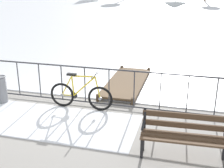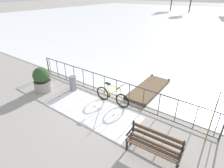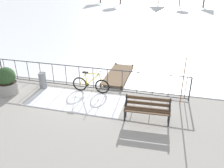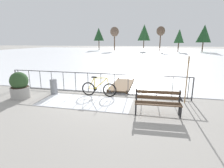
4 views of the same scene
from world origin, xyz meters
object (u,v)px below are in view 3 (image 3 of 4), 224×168
object	(u,v)px
park_bench	(147,107)
oar_upright	(183,78)
planter_with_shrub	(7,81)
bicycle_near_railing	(91,84)
trash_bin	(43,80)

from	to	relation	value
park_bench	oar_upright	size ratio (longest dim) A/B	0.82
park_bench	planter_with_shrub	world-z (taller)	planter_with_shrub
bicycle_near_railing	park_bench	distance (m)	3.10
bicycle_near_railing	trash_bin	xyz separation A→B (m)	(-2.28, -0.15, 0.00)
bicycle_near_railing	park_bench	world-z (taller)	bicycle_near_railing
bicycle_near_railing	trash_bin	distance (m)	2.29
park_bench	planter_with_shrub	size ratio (longest dim) A/B	1.33
planter_with_shrub	oar_upright	distance (m)	7.38
trash_bin	park_bench	bearing A→B (deg)	-16.01
trash_bin	oar_upright	world-z (taller)	oar_upright
planter_with_shrub	bicycle_near_railing	bearing A→B (deg)	17.00
bicycle_near_railing	trash_bin	bearing A→B (deg)	-176.12
bicycle_near_railing	planter_with_shrub	bearing A→B (deg)	-163.00
planter_with_shrub	oar_upright	size ratio (longest dim) A/B	0.61
park_bench	trash_bin	distance (m)	5.15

